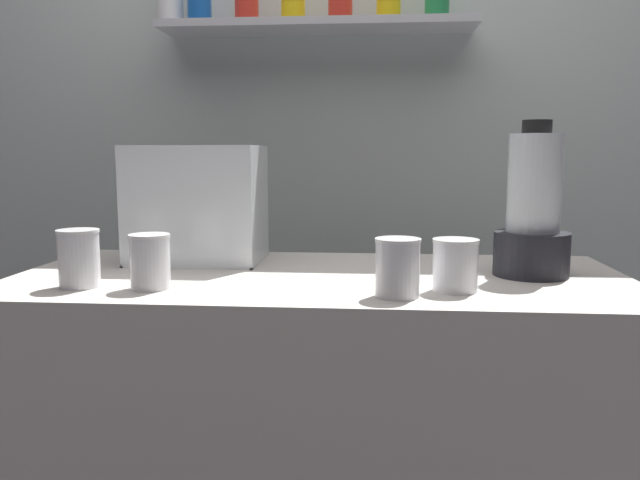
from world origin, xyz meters
name	(u,v)px	position (x,y,z in m)	size (l,w,h in m)	color
counter	(320,459)	(0.00, 0.00, 0.45)	(1.40, 0.64, 0.90)	beige
back_wall_unit	(338,127)	(0.00, 0.77, 1.26)	(2.60, 0.24, 2.50)	silver
carrot_display_bin	(195,223)	(-0.34, 0.16, 1.00)	(0.33, 0.24, 0.30)	white
blender_pitcher	(533,216)	(0.48, 0.03, 1.04)	(0.17, 0.17, 0.35)	black
juice_cup_pomegranate_far_left	(79,262)	(-0.49, -0.18, 0.95)	(0.09, 0.09, 0.12)	white
juice_cup_orange_left	(150,265)	(-0.33, -0.18, 0.95)	(0.08, 0.08, 0.11)	white
juice_cup_carrot_middle	(398,270)	(0.17, -0.22, 0.95)	(0.09, 0.09, 0.11)	white
juice_cup_beet_right	(455,267)	(0.29, -0.15, 0.95)	(0.09, 0.09, 0.11)	white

